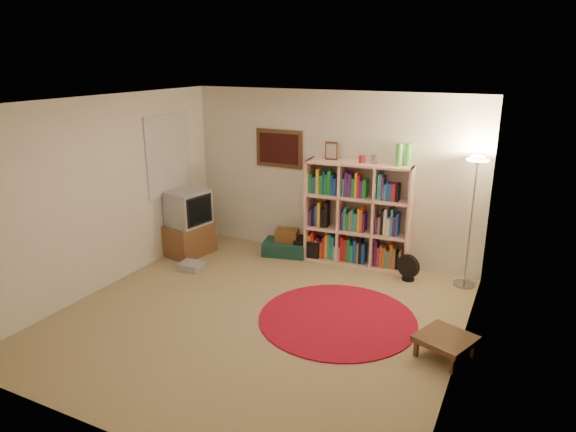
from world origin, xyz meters
name	(u,v)px	position (x,y,z in m)	size (l,w,h in m)	color
room	(254,214)	(-0.05, 0.05, 1.26)	(4.54, 4.54, 2.54)	tan
bookshelf	(357,215)	(0.47, 2.11, 0.74)	(1.55, 0.54, 1.83)	#FFBCAA
floor_lamp	(476,179)	(2.07, 2.00, 1.48)	(0.35, 0.35, 1.78)	#959899
floor_fan	(408,268)	(1.34, 1.82, 0.19)	(0.33, 0.22, 0.37)	black
tv_stand	(189,224)	(-1.94, 1.31, 0.49)	(0.60, 0.77, 1.01)	brown
dvd_box	(191,266)	(-1.56, 0.80, 0.05)	(0.34, 0.29, 0.11)	#A3A2A7
suitcase	(285,248)	(-0.61, 1.95, 0.11)	(0.74, 0.57, 0.21)	#143831
wicker_basket	(287,235)	(-0.59, 1.97, 0.31)	(0.38, 0.30, 0.19)	brown
duffel_bag	(309,247)	(-0.25, 2.04, 0.14)	(0.43, 0.37, 0.28)	black
paper_towel	(337,254)	(0.23, 2.00, 0.12)	(0.15, 0.15, 0.25)	silver
red_rug	(337,319)	(0.87, 0.36, 0.01)	(1.85, 1.85, 0.02)	maroon
side_table	(446,340)	(2.13, 0.11, 0.20)	(0.66, 0.66, 0.24)	#482B19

